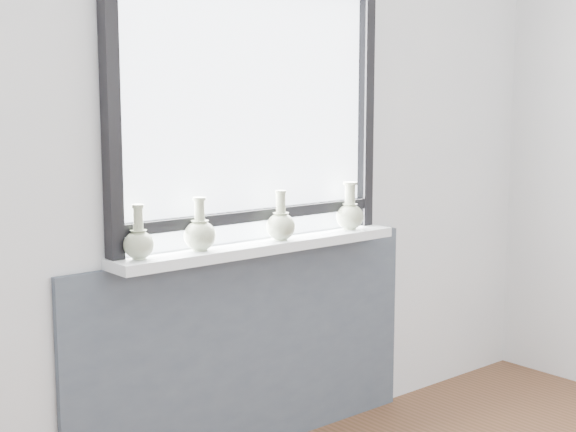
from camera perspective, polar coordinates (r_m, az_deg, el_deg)
back_wall at (r=3.24m, az=-2.97°, el=5.41°), size 3.60×0.02×2.60m
apron_panel at (r=3.37m, az=-2.55°, el=-9.55°), size 1.70×0.03×0.86m
windowsill at (r=3.21m, az=-1.84°, el=-2.17°), size 1.32×0.18×0.04m
window at (r=3.21m, az=-2.59°, el=7.91°), size 1.30×0.06×1.05m
vase_a at (r=2.88m, az=-10.57°, el=-1.81°), size 0.11×0.11×0.20m
vase_b at (r=3.01m, az=-6.28°, el=-1.21°), size 0.12×0.12×0.20m
vase_c at (r=3.22m, az=-0.51°, el=-0.57°), size 0.12×0.12×0.20m
vase_d at (r=3.50m, az=4.42°, el=0.18°), size 0.12×0.12×0.21m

